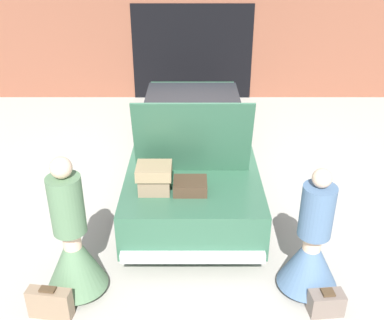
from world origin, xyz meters
TOP-DOWN VIEW (x-y plane):
  - ground_plane at (0.00, 0.00)m, footprint 40.00×40.00m
  - garage_wall_back at (0.00, 3.87)m, footprint 12.00×0.14m
  - car at (-0.00, 0.01)m, footprint 1.81×5.20m
  - person_left at (-1.29, -2.82)m, footprint 0.67×0.67m
  - person_right at (1.29, -2.79)m, footprint 0.67×0.67m
  - suitcase_beside_left_person at (-1.49, -3.20)m, footprint 0.48×0.21m
  - suitcase_beside_right_person at (1.41, -3.16)m, footprint 0.38×0.23m

SIDE VIEW (x-z plane):
  - ground_plane at x=0.00m, z-range 0.00..0.00m
  - suitcase_beside_right_person at x=1.41m, z-range -0.01..0.28m
  - suitcase_beside_left_person at x=-1.49m, z-range -0.01..0.36m
  - person_right at x=1.29m, z-range -0.23..1.31m
  - car at x=0.00m, z-range -0.35..1.48m
  - person_left at x=-1.29m, z-range -0.25..1.44m
  - garage_wall_back at x=0.00m, z-range -0.01..2.79m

